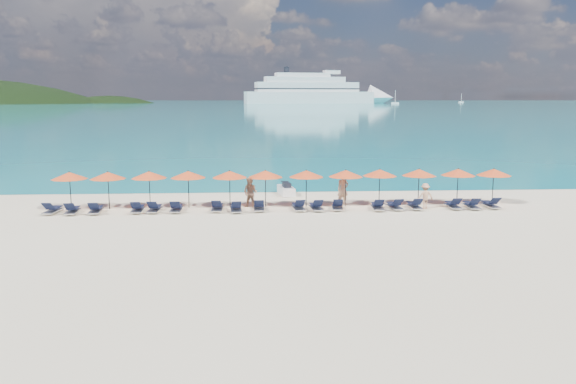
{
  "coord_description": "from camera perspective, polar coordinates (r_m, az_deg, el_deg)",
  "views": [
    {
      "loc": [
        -1.9,
        -28.63,
        6.59
      ],
      "look_at": [
        0.0,
        3.0,
        1.2
      ],
      "focal_mm": 35.0,
      "sensor_mm": 36.0,
      "label": 1
    }
  ],
  "objects": [
    {
      "name": "lounger_5",
      "position": [
        33.11,
        -11.28,
        -1.6
      ],
      "size": [
        0.65,
        1.71,
        0.66
      ],
      "rotation": [
        0.0,
        0.0,
        0.02
      ],
      "color": "silver",
      "rests_on": "ground"
    },
    {
      "name": "jetski",
      "position": [
        38.18,
        -0.19,
        0.23
      ],
      "size": [
        1.16,
        2.41,
        0.82
      ],
      "rotation": [
        0.0,
        0.0,
        0.13
      ],
      "color": "white",
      "rests_on": "ground"
    },
    {
      "name": "lounger_2",
      "position": [
        33.91,
        -18.96,
        -1.68
      ],
      "size": [
        0.76,
        1.74,
        0.66
      ],
      "rotation": [
        0.0,
        0.0,
        0.08
      ],
      "color": "silver",
      "rests_on": "ground"
    },
    {
      "name": "lounger_15",
      "position": [
        34.87,
        16.42,
        -1.24
      ],
      "size": [
        0.64,
        1.71,
        0.66
      ],
      "rotation": [
        0.0,
        0.0,
        -0.01
      ],
      "color": "silver",
      "rests_on": "ground"
    },
    {
      "name": "lounger_16",
      "position": [
        35.16,
        18.14,
        -1.24
      ],
      "size": [
        0.67,
        1.72,
        0.66
      ],
      "rotation": [
        0.0,
        0.0,
        -0.03
      ],
      "color": "silver",
      "rests_on": "ground"
    },
    {
      "name": "umbrella_10",
      "position": [
        36.0,
        16.91,
        1.94
      ],
      "size": [
        2.1,
        2.1,
        2.28
      ],
      "color": "black",
      "rests_on": "ground"
    },
    {
      "name": "lounger_10",
      "position": [
        32.96,
        2.88,
        -1.47
      ],
      "size": [
        0.76,
        1.74,
        0.66
      ],
      "rotation": [
        0.0,
        0.0,
        0.08
      ],
      "color": "silver",
      "rests_on": "ground"
    },
    {
      "name": "lounger_7",
      "position": [
        32.62,
        -5.3,
        -1.62
      ],
      "size": [
        0.74,
        1.74,
        0.66
      ],
      "rotation": [
        0.0,
        0.0,
        0.07
      ],
      "color": "silver",
      "rests_on": "ground"
    },
    {
      "name": "beachgoer_a",
      "position": [
        34.5,
        5.59,
        0.25
      ],
      "size": [
        0.81,
        0.63,
        1.97
      ],
      "primitive_type": "imported",
      "rotation": [
        0.0,
        0.0,
        0.24
      ],
      "color": "tan",
      "rests_on": "ground"
    },
    {
      "name": "lounger_14",
      "position": [
        34.18,
        12.73,
        -1.3
      ],
      "size": [
        0.63,
        1.7,
        0.66
      ],
      "rotation": [
        0.0,
        0.0,
        0.0
      ],
      "color": "silver",
      "rests_on": "ground"
    },
    {
      "name": "lounger_1",
      "position": [
        34.25,
        -21.07,
        -1.69
      ],
      "size": [
        0.74,
        1.74,
        0.66
      ],
      "rotation": [
        0.0,
        0.0,
        0.07
      ],
      "color": "silver",
      "rests_on": "ground"
    },
    {
      "name": "sailboat_near",
      "position": [
        517.9,
        10.83,
        8.89
      ],
      "size": [
        6.6,
        2.2,
        12.11
      ],
      "color": "silver",
      "rests_on": "ground"
    },
    {
      "name": "cruise_ship",
      "position": [
        558.86,
        3.51,
        10.08
      ],
      "size": [
        152.08,
        45.29,
        41.82
      ],
      "rotation": [
        0.0,
        0.0,
        0.14
      ],
      "color": "silver",
      "rests_on": "ground"
    },
    {
      "name": "umbrella_6",
      "position": [
        33.77,
        1.87,
        1.87
      ],
      "size": [
        2.1,
        2.1,
        2.28
      ],
      "color": "black",
      "rests_on": "ground"
    },
    {
      "name": "headland_small",
      "position": [
        608.4,
        -17.6,
        5.29
      ],
      "size": [
        162.0,
        126.0,
        85.5
      ],
      "color": "black",
      "rests_on": "ground"
    },
    {
      "name": "umbrella_4",
      "position": [
        33.67,
        -5.96,
        1.8
      ],
      "size": [
        2.1,
        2.1,
        2.28
      ],
      "color": "black",
      "rests_on": "ground"
    },
    {
      "name": "lounger_11",
      "position": [
        33.24,
        5.05,
        -1.41
      ],
      "size": [
        0.78,
        1.75,
        0.66
      ],
      "rotation": [
        0.0,
        0.0,
        -0.1
      ],
      "color": "silver",
      "rests_on": "ground"
    },
    {
      "name": "umbrella_11",
      "position": [
        36.72,
        20.18,
        1.9
      ],
      "size": [
        2.1,
        2.1,
        2.28
      ],
      "color": "black",
      "rests_on": "ground"
    },
    {
      "name": "sailboat_far",
      "position": [
        660.82,
        17.18,
        8.75
      ],
      "size": [
        5.62,
        1.87,
        10.3
      ],
      "color": "silver",
      "rests_on": "ground"
    },
    {
      "name": "umbrella_7",
      "position": [
        34.05,
        5.89,
        1.88
      ],
      "size": [
        2.1,
        2.1,
        2.28
      ],
      "color": "black",
      "rests_on": "ground"
    },
    {
      "name": "beachgoer_c",
      "position": [
        34.39,
        13.77,
        -0.39
      ],
      "size": [
        1.01,
        0.53,
        1.52
      ],
      "primitive_type": "imported",
      "rotation": [
        0.0,
        0.0,
        3.21
      ],
      "color": "tan",
      "rests_on": "ground"
    },
    {
      "name": "lounger_9",
      "position": [
        32.94,
        1.07,
        -1.47
      ],
      "size": [
        0.76,
        1.75,
        0.66
      ],
      "rotation": [
        0.0,
        0.0,
        0.08
      ],
      "color": "silver",
      "rests_on": "ground"
    },
    {
      "name": "sea",
      "position": [
        688.67,
        -3.32,
        9.09
      ],
      "size": [
        1600.0,
        1300.0,
        0.01
      ],
      "primitive_type": "cube",
      "color": "#1FA9B2",
      "rests_on": "ground"
    },
    {
      "name": "lounger_12",
      "position": [
        33.47,
        9.08,
        -1.41
      ],
      "size": [
        0.74,
        1.74,
        0.66
      ],
      "rotation": [
        0.0,
        0.0,
        -0.07
      ],
      "color": "silver",
      "rests_on": "ground"
    },
    {
      "name": "lounger_13",
      "position": [
        33.8,
        10.78,
        -1.36
      ],
      "size": [
        0.76,
        1.75,
        0.66
      ],
      "rotation": [
        0.0,
        0.0,
        0.08
      ],
      "color": "silver",
      "rests_on": "ground"
    },
    {
      "name": "ground",
      "position": [
        29.44,
        0.35,
        -3.28
      ],
      "size": [
        1400.0,
        1400.0,
        0.0
      ],
      "primitive_type": "plane",
      "color": "beige"
    },
    {
      "name": "umbrella_5",
      "position": [
        33.7,
        -2.31,
        1.85
      ],
      "size": [
        2.1,
        2.1,
        2.28
      ],
      "color": "black",
      "rests_on": "ground"
    },
    {
      "name": "umbrella_2",
      "position": [
        34.29,
        -13.93,
        1.7
      ],
      "size": [
        2.1,
        2.1,
        2.28
      ],
      "color": "black",
      "rests_on": "ground"
    },
    {
      "name": "umbrella_9",
      "position": [
        35.24,
        13.18,
        1.94
      ],
      "size": [
        2.1,
        2.1,
        2.28
      ],
      "color": "black",
      "rests_on": "ground"
    },
    {
      "name": "lounger_3",
      "position": [
        33.47,
        -15.04,
        -1.63
      ],
      "size": [
        0.69,
        1.72,
        0.66
      ],
      "rotation": [
        0.0,
        0.0,
        0.04
      ],
      "color": "silver",
      "rests_on": "ground"
    },
    {
      "name": "lounger_0",
      "position": [
        34.76,
        -22.81,
        -1.64
      ],
      "size": [
        0.75,
        1.74,
        0.66
      ],
      "rotation": [
        0.0,
        0.0,
        -0.08
      ],
      "color": "silver",
      "rests_on": "ground"
    },
    {
      "name": "lounger_8",
      "position": [
        32.9,
        -2.97,
        -1.5
      ],
      "size": [
        0.63,
        1.7,
        0.66
      ],
      "rotation": [
        0.0,
        0.0,
        -0.0
      ],
      "color": "silver",
      "rests_on": "ground"
    },
    {
      "name": "umbrella_0",
      "position": [
        35.37,
        -21.33,
        1.56
      ],
      "size": [
        2.1,
        2.1,
        2.28
      ],
      "color": "black",
      "rests_on": "ground"
    },
    {
      "name": "lounger_4",
      "position": [
        33.33,
        -13.4,
        -1.61
      ],
      "size": [
        0.69,
        1.73,
        0.66
      ],
      "rotation": [
        0.0,
        0.0,
        -0.04
      ],
      "color": "silver",
      "rests_on": "ground"
    },
    {
      "name": "lounger_6",
      "position": [
        32.98,
        -7.21,
        -1.53
      ],
      "size": [
        0.65,
        1.71,
        0.66
      ],
      "rotation": [
        0.0,
        0.0,
        -0.01
      ],
      "color": "silver",
      "rests_on": "ground"
    },
    {
      "name": "beachgoer_b",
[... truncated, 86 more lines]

